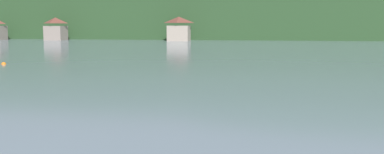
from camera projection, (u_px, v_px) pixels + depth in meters
The scene contains 4 objects.
wooded_hillside at pixel (328, 10), 132.35m from camera, with size 352.00×58.58×54.07m.
shore_building_westcentral at pixel (56, 29), 105.56m from camera, with size 4.78×4.48×5.71m.
shore_building_central at pixel (179, 29), 100.43m from camera, with size 5.31×4.51×5.81m.
mooring_buoy_near at pixel (4, 64), 41.26m from camera, with size 0.45×0.45×0.45m, color orange.
Camera 1 is at (3.71, 29.92, 3.90)m, focal length 39.09 mm.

